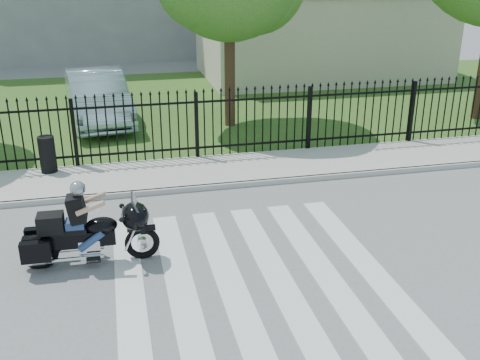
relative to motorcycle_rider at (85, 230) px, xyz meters
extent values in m
plane|color=slate|center=(2.65, -1.22, -0.64)|extent=(120.00, 120.00, 0.00)
cube|color=#ADAAA3|center=(2.65, 3.78, -0.58)|extent=(40.00, 2.00, 0.12)
cube|color=#ADAAA3|center=(2.65, 2.78, -0.58)|extent=(40.00, 0.12, 0.12)
cube|color=#30511C|center=(2.65, 10.78, -0.63)|extent=(40.00, 12.00, 0.02)
cube|color=black|center=(2.65, 4.78, -0.29)|extent=(26.00, 0.04, 0.05)
cube|color=black|center=(2.65, 4.78, 0.91)|extent=(26.00, 0.04, 0.05)
cylinder|color=#382316|center=(4.15, 7.78, 1.44)|extent=(0.32, 0.32, 4.16)
cube|color=beige|center=(9.65, 14.78, 1.11)|extent=(10.00, 6.00, 3.50)
torus|color=black|center=(0.93, -0.03, -0.34)|extent=(0.61, 0.13, 0.61)
torus|color=black|center=(-0.79, 0.02, -0.34)|extent=(0.65, 0.15, 0.64)
cube|color=black|center=(-0.08, 0.00, -0.15)|extent=(1.15, 0.25, 0.26)
ellipsoid|color=black|center=(0.27, -0.01, 0.05)|extent=(0.56, 0.37, 0.29)
cube|color=black|center=(-0.26, 0.01, 0.02)|extent=(0.58, 0.30, 0.09)
cube|color=silver|center=(0.05, 0.00, -0.30)|extent=(0.36, 0.28, 0.26)
ellipsoid|color=black|center=(0.84, -0.03, 0.18)|extent=(0.50, 0.65, 0.48)
cube|color=black|center=(-0.54, 0.02, 0.18)|extent=(0.43, 0.35, 0.32)
cube|color=navy|center=(-0.15, 0.00, 0.12)|extent=(0.31, 0.27, 0.16)
sphere|color=#929599|center=(-0.05, 0.00, 0.76)|extent=(0.26, 0.26, 0.26)
imported|color=#9BB3C3|center=(0.17, 9.08, 0.19)|extent=(2.26, 5.03, 1.60)
cylinder|color=black|center=(-0.99, 4.48, -0.08)|extent=(0.43, 0.43, 0.87)
camera|label=1|loc=(0.65, -8.85, 4.28)|focal=42.00mm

